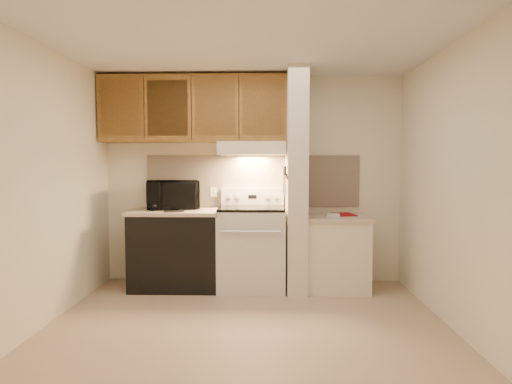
{
  "coord_description": "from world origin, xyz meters",
  "views": [
    {
      "loc": [
        0.18,
        -3.74,
        1.45
      ],
      "look_at": [
        0.06,
        0.75,
        1.15
      ],
      "focal_mm": 30.0,
      "sensor_mm": 36.0,
      "label": 1
    }
  ],
  "objects": [
    {
      "name": "dishwasher_front",
      "position": [
        -0.88,
        1.17,
        0.43
      ],
      "size": [
        1.0,
        0.63,
        0.87
      ],
      "primitive_type": "cube",
      "color": "black",
      "rests_on": "floor"
    },
    {
      "name": "left_countertop",
      "position": [
        -0.88,
        1.17,
        0.89
      ],
      "size": [
        1.04,
        0.67,
        0.04
      ],
      "primitive_type": "cube",
      "color": "beige",
      "rests_on": "dishwasher_front"
    },
    {
      "name": "outlet",
      "position": [
        -0.48,
        1.48,
        1.1
      ],
      "size": [
        0.08,
        0.01,
        0.12
      ],
      "primitive_type": "cube",
      "color": "white",
      "rests_on": "backsplash"
    },
    {
      "name": "ceiling",
      "position": [
        0.0,
        0.0,
        2.5
      ],
      "size": [
        3.6,
        3.6,
        0.0
      ],
      "primitive_type": "plane",
      "rotation": [
        3.14,
        0.0,
        0.0
      ],
      "color": "white",
      "rests_on": "wall_back"
    },
    {
      "name": "wall_left",
      "position": [
        -1.8,
        0.0,
        1.25
      ],
      "size": [
        0.02,
        3.0,
        2.5
      ],
      "primitive_type": "cube",
      "color": "white",
      "rests_on": "floor"
    },
    {
      "name": "wall_back",
      "position": [
        0.0,
        1.5,
        1.25
      ],
      "size": [
        3.6,
        2.5,
        0.02
      ],
      "primitive_type": "cube",
      "rotation": [
        1.57,
        0.0,
        0.0
      ],
      "color": "white",
      "rests_on": "floor"
    },
    {
      "name": "knife_blade_a",
      "position": [
        0.38,
        0.95,
        1.22
      ],
      "size": [
        0.01,
        0.03,
        0.16
      ],
      "primitive_type": "cube",
      "color": "silver",
      "rests_on": "knife_strip"
    },
    {
      "name": "range_display",
      "position": [
        0.0,
        1.4,
        1.05
      ],
      "size": [
        0.1,
        0.01,
        0.04
      ],
      "primitive_type": "cube",
      "color": "black",
      "rests_on": "range_backguard"
    },
    {
      "name": "wall_right",
      "position": [
        1.8,
        0.0,
        1.25
      ],
      "size": [
        0.02,
        3.0,
        2.5
      ],
      "primitive_type": "cube",
      "color": "white",
      "rests_on": "floor"
    },
    {
      "name": "hood_lip",
      "position": [
        0.0,
        1.07,
        1.58
      ],
      "size": [
        0.78,
        0.04,
        0.06
      ],
      "primitive_type": "cube",
      "color": "white",
      "rests_on": "range_hood"
    },
    {
      "name": "knife_blade_c",
      "position": [
        0.38,
        1.11,
        1.2
      ],
      "size": [
        0.01,
        0.04,
        0.2
      ],
      "primitive_type": "cube",
      "color": "silver",
      "rests_on": "knife_strip"
    },
    {
      "name": "cab_door_a",
      "position": [
        -1.51,
        1.17,
        2.08
      ],
      "size": [
        0.46,
        0.01,
        0.63
      ],
      "primitive_type": "cube",
      "color": "olive",
      "rests_on": "upper_cabinets"
    },
    {
      "name": "knife_strip",
      "position": [
        0.39,
        1.1,
        1.32
      ],
      "size": [
        0.02,
        0.42,
        0.04
      ],
      "primitive_type": "cube",
      "color": "black",
      "rests_on": "partition_pillar"
    },
    {
      "name": "range_backguard",
      "position": [
        0.0,
        1.44,
        1.05
      ],
      "size": [
        0.76,
        0.08,
        0.2
      ],
      "primitive_type": "cube",
      "color": "silver",
      "rests_on": "range_body"
    },
    {
      "name": "cab_gap_a",
      "position": [
        -1.23,
        1.16,
        2.08
      ],
      "size": [
        0.01,
        0.01,
        0.73
      ],
      "primitive_type": "cube",
      "color": "black",
      "rests_on": "upper_cabinets"
    },
    {
      "name": "knife_blade_e",
      "position": [
        0.38,
        1.25,
        1.21
      ],
      "size": [
        0.01,
        0.04,
        0.18
      ],
      "primitive_type": "cube",
      "color": "silver",
      "rests_on": "knife_strip"
    },
    {
      "name": "microwave",
      "position": [
        -0.95,
        1.31,
        1.08
      ],
      "size": [
        0.69,
        0.56,
        0.34
      ],
      "primitive_type": "imported",
      "rotation": [
        0.0,
        0.0,
        0.28
      ],
      "color": "black",
      "rests_on": "left_countertop"
    },
    {
      "name": "knife_handle_b",
      "position": [
        0.38,
        1.02,
        1.37
      ],
      "size": [
        0.02,
        0.02,
        0.1
      ],
      "primitive_type": "cylinder",
      "color": "black",
      "rests_on": "knife_strip"
    },
    {
      "name": "oven_window",
      "position": [
        0.0,
        0.84,
        0.5
      ],
      "size": [
        0.5,
        0.01,
        0.3
      ],
      "primitive_type": "cube",
      "color": "black",
      "rests_on": "range_body"
    },
    {
      "name": "range_knob_left_inner",
      "position": [
        -0.18,
        1.4,
        1.05
      ],
      "size": [
        0.05,
        0.02,
        0.05
      ],
      "primitive_type": "cylinder",
      "rotation": [
        1.57,
        0.0,
        0.0
      ],
      "color": "silver",
      "rests_on": "range_backguard"
    },
    {
      "name": "range_knob_left_outer",
      "position": [
        -0.28,
        1.4,
        1.05
      ],
      "size": [
        0.05,
        0.02,
        0.05
      ],
      "primitive_type": "cylinder",
      "rotation": [
        1.57,
        0.0,
        0.0
      ],
      "color": "silver",
      "rests_on": "range_backguard"
    },
    {
      "name": "right_countertop",
      "position": [
        0.97,
        1.15,
        0.83
      ],
      "size": [
        0.74,
        0.64,
        0.04
      ],
      "primitive_type": "cube",
      "color": "beige",
      "rests_on": "right_cab_base"
    },
    {
      "name": "floor",
      "position": [
        0.0,
        0.0,
        0.0
      ],
      "size": [
        3.6,
        3.6,
        0.0
      ],
      "primitive_type": "plane",
      "color": "tan",
      "rests_on": "ground"
    },
    {
      "name": "cab_gap_b",
      "position": [
        -0.69,
        1.16,
        2.08
      ],
      "size": [
        0.01,
        0.01,
        0.73
      ],
      "primitive_type": "cube",
      "color": "black",
      "rests_on": "upper_cabinets"
    },
    {
      "name": "teal_jar",
      "position": [
        -0.83,
        1.19,
        0.96
      ],
      "size": [
        0.1,
        0.1,
        0.09
      ],
      "primitive_type": "cylinder",
      "rotation": [
        0.0,
        0.0,
        0.19
      ],
      "color": "#2D6863",
      "rests_on": "left_countertop"
    },
    {
      "name": "cab_door_d",
      "position": [
        0.13,
        1.17,
        2.08
      ],
      "size": [
        0.46,
        0.01,
        0.63
      ],
      "primitive_type": "cube",
      "color": "olive",
      "rests_on": "upper_cabinets"
    },
    {
      "name": "cab_gap_c",
      "position": [
        -0.14,
        1.16,
        2.08
      ],
      "size": [
        0.01,
        0.01,
        0.73
      ],
      "primitive_type": "cube",
      "color": "black",
      "rests_on": "upper_cabinets"
    },
    {
      "name": "backsplash",
      "position": [
        0.0,
        1.49,
        1.24
      ],
      "size": [
        2.6,
        0.02,
        0.63
      ],
      "primitive_type": "cube",
      "color": "#FBE1C8",
      "rests_on": "wall_back"
    },
    {
      "name": "right_cab_base",
      "position": [
        0.97,
        1.15,
        0.4
      ],
      "size": [
        0.7,
        0.6,
        0.81
      ],
      "primitive_type": "cube",
      "color": "white",
      "rests_on": "floor"
    },
    {
      "name": "upper_cabinets",
      "position": [
        -0.69,
        1.32,
        2.08
      ],
      "size": [
        2.18,
        0.33,
        0.77
      ],
      "primitive_type": "cube",
      "color": "olive",
      "rests_on": "wall_back"
    },
    {
      "name": "range_knob_right_inner",
      "position": [
        0.18,
        1.4,
        1.05
      ],
      "size": [
        0.05,
        0.02,
        0.05
      ],
      "primitive_type": "cylinder",
      "rotation": [
        1.57,
        0.0,
        0.0
      ],
      "color": "silver",
      "rests_on": "range_backguard"
    },
    {
      "name": "range_body",
      "position": [
        0.0,
        1.16,
        0.46
      ],
      "size": [
        0.76,
        0.65,
        0.92
      ],
      "primitive_type": "cube",
      "color": "silver",
      "rests_on": "floor"
    },
    {
      "name": "knife_handle_d",
      "position": [
        0.38,
        1.19,
        1.37
      ],
      "size": [
        0.02,
        0.02,
        0.1
      ],
      "primitive_type": "cylinder",
      "color": "black",
      "rests_on": "knife_strip"
    },
    {
      "name": "partition_pillar",
      "position": [
        0.51,
        1.15,
        1.25
      ],
      "size": [
        0.22,
        0.7,
        2.5
      ],
      "primitive_type": "cube",
      "color": "silver",
      "rests_on": "floor"
    },
    {
      "name": "knife_handle_a",
      "position": [
        0.38,
        0.94,
        1.37
      ],
      "size": [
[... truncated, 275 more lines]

